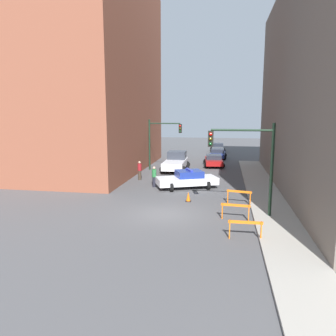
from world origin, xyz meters
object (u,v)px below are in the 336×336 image
object	(u,v)px
parked_car_near	(214,160)
parked_car_mid	(218,154)
white_truck	(176,162)
traffic_cone	(188,197)
pedestrian_corner	(140,170)
barrier_mid	(236,209)
pedestrian_crossing	(154,176)
barrier_front	(245,227)
traffic_light_far	(160,137)
parked_car_far	(218,147)
barrier_back	(239,195)
police_car	(187,179)
traffic_light_near	(251,155)

from	to	relation	value
parked_car_near	parked_car_mid	world-z (taller)	same
white_truck	traffic_cone	bearing A→B (deg)	-77.70
pedestrian_corner	barrier_mid	world-z (taller)	pedestrian_corner
pedestrian_crossing	barrier_front	size ratio (longest dim) A/B	1.04
traffic_light_far	parked_car_near	distance (m)	6.88
parked_car_far	traffic_light_far	bearing A→B (deg)	-110.49
white_truck	barrier_front	bearing A→B (deg)	-71.76
pedestrian_crossing	pedestrian_corner	distance (m)	3.20
traffic_light_far	barrier_front	size ratio (longest dim) A/B	3.25
traffic_light_far	barrier_front	world-z (taller)	traffic_light_far
barrier_back	police_car	bearing A→B (deg)	134.24
parked_car_near	traffic_cone	xyz separation A→B (m)	(-1.13, -14.98, -0.36)
pedestrian_crossing	parked_car_mid	bearing A→B (deg)	-174.98
traffic_cone	pedestrian_crossing	bearing A→B (deg)	129.64
pedestrian_corner	traffic_cone	bearing A→B (deg)	-173.45
traffic_light_near	pedestrian_corner	size ratio (longest dim) A/B	3.13
barrier_front	white_truck	bearing A→B (deg)	108.58
pedestrian_crossing	barrier_back	world-z (taller)	pedestrian_crossing
parked_car_near	barrier_back	xyz separation A→B (m)	(2.19, -15.04, -0.06)
parked_car_near	pedestrian_crossing	world-z (taller)	pedestrian_crossing
white_truck	traffic_cone	world-z (taller)	white_truck
police_car	parked_car_far	world-z (taller)	police_car
traffic_light_near	traffic_cone	distance (m)	5.57
barrier_back	traffic_cone	xyz separation A→B (m)	(-3.32, 0.06, -0.30)
barrier_back	traffic_light_far	bearing A→B (deg)	122.83
traffic_light_far	barrier_front	xyz separation A→B (m)	(7.66, -17.89, -2.78)
parked_car_far	barrier_back	xyz separation A→B (m)	(2.10, -29.08, -0.06)
white_truck	parked_car_near	distance (m)	5.03
parked_car_near	barrier_front	bearing A→B (deg)	-89.24
parked_car_mid	barrier_back	distance (m)	21.27
traffic_cone	parked_car_far	bearing A→B (deg)	87.60
barrier_back	traffic_cone	distance (m)	3.33
police_car	barrier_front	xyz separation A→B (m)	(3.89, -10.04, -0.11)
police_car	parked_car_mid	distance (m)	17.36
parked_car_far	barrier_mid	xyz separation A→B (m)	(1.78, -32.36, -0.06)
pedestrian_crossing	barrier_mid	bearing A→B (deg)	60.64
traffic_light_far	barrier_back	world-z (taller)	traffic_light_far
traffic_light_far	traffic_light_near	bearing A→B (deg)	-60.70
pedestrian_corner	barrier_back	size ratio (longest dim) A/B	1.05
police_car	traffic_cone	world-z (taller)	police_car
barrier_back	traffic_cone	size ratio (longest dim) A/B	2.41
traffic_light_far	pedestrian_corner	distance (m)	5.92
parked_car_far	pedestrian_corner	world-z (taller)	pedestrian_corner
white_truck	police_car	bearing A→B (deg)	-75.21
traffic_cone	parked_car_near	bearing A→B (deg)	85.69
traffic_cone	barrier_mid	bearing A→B (deg)	-48.04
white_truck	pedestrian_corner	distance (m)	5.76
white_truck	pedestrian_crossing	distance (m)	7.82
traffic_light_far	police_car	xyz separation A→B (m)	(3.77, -7.85, -2.67)
traffic_light_far	police_car	world-z (taller)	traffic_light_far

